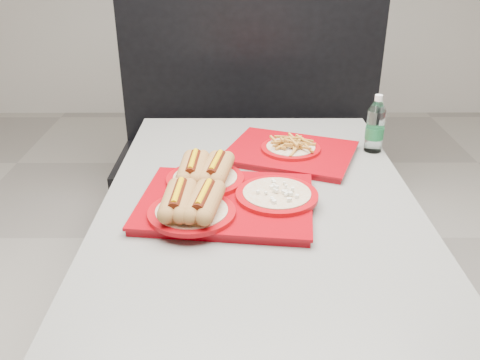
{
  "coord_description": "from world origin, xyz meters",
  "views": [
    {
      "loc": [
        -0.06,
        -1.29,
        1.44
      ],
      "look_at": [
        -0.06,
        -0.04,
        0.83
      ],
      "focal_mm": 38.0,
      "sensor_mm": 36.0,
      "label": 1
    }
  ],
  "objects_px": {
    "booth_bench": "(251,157)",
    "water_bottle": "(375,127)",
    "tray_near": "(219,194)",
    "diner_table": "(259,247)",
    "tray_far": "(291,150)"
  },
  "relations": [
    {
      "from": "booth_bench",
      "to": "water_bottle",
      "type": "xyz_separation_m",
      "value": [
        0.41,
        -0.74,
        0.44
      ]
    },
    {
      "from": "booth_bench",
      "to": "tray_near",
      "type": "bearing_deg",
      "value": -95.79
    },
    {
      "from": "tray_near",
      "to": "water_bottle",
      "type": "bearing_deg",
      "value": 37.35
    },
    {
      "from": "diner_table",
      "to": "tray_far",
      "type": "height_order",
      "value": "tray_far"
    },
    {
      "from": "diner_table",
      "to": "tray_far",
      "type": "relative_size",
      "value": 2.83
    },
    {
      "from": "booth_bench",
      "to": "tray_near",
      "type": "xyz_separation_m",
      "value": [
        -0.12,
        -1.14,
        0.39
      ]
    },
    {
      "from": "tray_far",
      "to": "water_bottle",
      "type": "xyz_separation_m",
      "value": [
        0.29,
        0.05,
        0.06
      ]
    },
    {
      "from": "booth_bench",
      "to": "water_bottle",
      "type": "relative_size",
      "value": 6.69
    },
    {
      "from": "tray_near",
      "to": "water_bottle",
      "type": "xyz_separation_m",
      "value": [
        0.52,
        0.4,
        0.05
      ]
    },
    {
      "from": "booth_bench",
      "to": "water_bottle",
      "type": "bearing_deg",
      "value": -60.92
    },
    {
      "from": "diner_table",
      "to": "tray_near",
      "type": "height_order",
      "value": "tray_near"
    },
    {
      "from": "tray_near",
      "to": "tray_far",
      "type": "relative_size",
      "value": 1.02
    },
    {
      "from": "water_bottle",
      "to": "tray_far",
      "type": "bearing_deg",
      "value": -170.52
    },
    {
      "from": "diner_table",
      "to": "water_bottle",
      "type": "relative_size",
      "value": 7.04
    },
    {
      "from": "booth_bench",
      "to": "water_bottle",
      "type": "height_order",
      "value": "booth_bench"
    }
  ]
}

